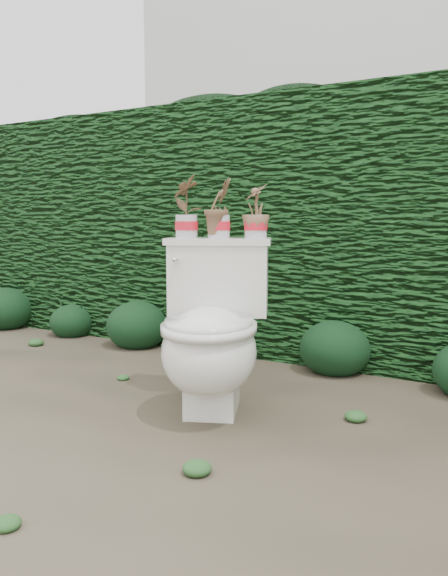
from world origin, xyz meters
The scene contains 11 objects.
ground centered at (0.00, 0.00, 0.00)m, with size 60.00×60.00×0.00m, color brown.
hedge centered at (0.00, 1.60, 0.80)m, with size 8.00×1.00×1.60m, color #1D531B.
toilet centered at (0.14, 0.14, 0.36)m, with size 0.69×0.80×0.78m.
potted_plant_left centered at (-0.10, 0.30, 0.92)m, with size 0.15×0.10×0.28m, color #227029.
potted_plant_center centered at (0.04, 0.36, 0.91)m, with size 0.15×0.12×0.27m, color #227029.
potted_plant_right centered at (0.21, 0.44, 0.89)m, with size 0.13×0.13×0.24m, color #227029.
liriope_clump_0 centered at (-2.32, 1.01, 0.18)m, with size 0.44×0.44×0.35m, color #133718.
liriope_clump_1 centered at (-1.64, 1.06, 0.13)m, with size 0.33×0.33×0.26m, color #133718.
liriope_clump_2 centered at (-0.99, 1.02, 0.17)m, with size 0.42×0.42×0.34m, color #133718.
liriope_clump_3 centered at (-0.32, 1.12, 0.14)m, with size 0.36×0.36×0.29m, color #133718.
liriope_clump_4 centered at (0.39, 1.08, 0.16)m, with size 0.40×0.40×0.32m, color #133718.
Camera 1 is at (1.41, -1.94, 0.87)m, focal length 35.00 mm.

